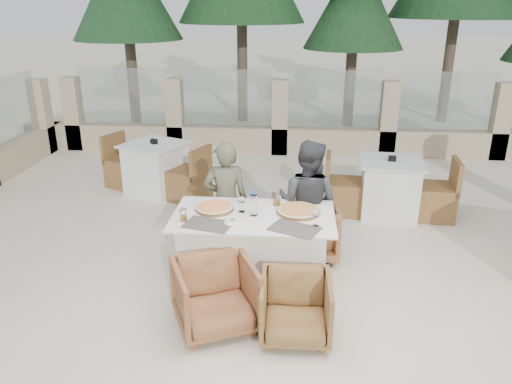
# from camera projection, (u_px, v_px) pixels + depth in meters

# --- Properties ---
(ground) EXTENTS (80.00, 80.00, 0.00)m
(ground) POSITION_uv_depth(u_px,v_px,m) (261.00, 285.00, 5.14)
(ground) COLOR silver
(ground) RESTS_ON ground
(sand_patch) EXTENTS (30.00, 16.00, 0.01)m
(sand_patch) POSITION_uv_depth(u_px,v_px,m) (289.00, 81.00, 18.16)
(sand_patch) COLOR beige
(sand_patch) RESTS_ON ground
(perimeter_wall_far) EXTENTS (10.00, 0.34, 1.60)m
(perimeter_wall_far) POSITION_uv_depth(u_px,v_px,m) (280.00, 112.00, 9.32)
(perimeter_wall_far) COLOR tan
(perimeter_wall_far) RESTS_ON ground
(pine_far_left) EXTENTS (2.42, 2.42, 5.50)m
(pine_far_left) POSITION_uv_depth(u_px,v_px,m) (126.00, 0.00, 10.93)
(pine_far_left) COLOR #1F4924
(pine_far_left) RESTS_ON ground
(pine_centre) EXTENTS (2.20, 2.20, 5.00)m
(pine_centre) POSITION_uv_depth(u_px,v_px,m) (355.00, 13.00, 10.83)
(pine_centre) COLOR #1E4822
(pine_centre) RESTS_ON ground
(dining_table) EXTENTS (1.60, 0.90, 0.77)m
(dining_table) POSITION_uv_depth(u_px,v_px,m) (254.00, 250.00, 5.05)
(dining_table) COLOR white
(dining_table) RESTS_ON ground
(placemat_near_left) EXTENTS (0.51, 0.41, 0.00)m
(placemat_near_left) POSITION_uv_depth(u_px,v_px,m) (208.00, 224.00, 4.71)
(placemat_near_left) COLOR #56514A
(placemat_near_left) RESTS_ON dining_table
(placemat_near_right) EXTENTS (0.53, 0.46, 0.00)m
(placemat_near_right) POSITION_uv_depth(u_px,v_px,m) (294.00, 229.00, 4.62)
(placemat_near_right) COLOR #57514B
(placemat_near_right) RESTS_ON dining_table
(pizza_left) EXTENTS (0.46, 0.46, 0.05)m
(pizza_left) POSITION_uv_depth(u_px,v_px,m) (215.00, 208.00, 5.03)
(pizza_left) COLOR #FB5622
(pizza_left) RESTS_ON dining_table
(pizza_right) EXTENTS (0.45, 0.45, 0.06)m
(pizza_right) POSITION_uv_depth(u_px,v_px,m) (298.00, 210.00, 4.96)
(pizza_right) COLOR #D04D1C
(pizza_right) RESTS_ON dining_table
(water_bottle) EXTENTS (0.08, 0.08, 0.25)m
(water_bottle) POSITION_uv_depth(u_px,v_px,m) (254.00, 203.00, 4.87)
(water_bottle) COLOR #AEC6E5
(water_bottle) RESTS_ON dining_table
(wine_glass_centre) EXTENTS (0.09, 0.09, 0.18)m
(wine_glass_centre) POSITION_uv_depth(u_px,v_px,m) (242.00, 203.00, 4.96)
(wine_glass_centre) COLOR white
(wine_glass_centre) RESTS_ON dining_table
(wine_glass_corner) EXTENTS (0.09, 0.09, 0.18)m
(wine_glass_corner) POSITION_uv_depth(u_px,v_px,m) (316.00, 217.00, 4.64)
(wine_glass_corner) COLOR silver
(wine_glass_corner) RESTS_ON dining_table
(beer_glass_left) EXTENTS (0.07, 0.07, 0.13)m
(beer_glass_left) POSITION_uv_depth(u_px,v_px,m) (184.00, 215.00, 4.77)
(beer_glass_left) COLOR orange
(beer_glass_left) RESTS_ON dining_table
(beer_glass_right) EXTENTS (0.08, 0.08, 0.13)m
(beer_glass_right) POSITION_uv_depth(u_px,v_px,m) (277.00, 199.00, 5.13)
(beer_glass_right) COLOR gold
(beer_glass_right) RESTS_ON dining_table
(olive_dish) EXTENTS (0.12, 0.12, 0.04)m
(olive_dish) POSITION_uv_depth(u_px,v_px,m) (232.00, 221.00, 4.73)
(olive_dish) COLOR white
(olive_dish) RESTS_ON dining_table
(armchair_far_left) EXTENTS (0.67, 0.69, 0.61)m
(armchair_far_left) POSITION_uv_depth(u_px,v_px,m) (232.00, 231.00, 5.66)
(armchair_far_left) COLOR brown
(armchair_far_left) RESTS_ON ground
(armchair_far_right) EXTENTS (0.78, 0.80, 0.67)m
(armchair_far_right) POSITION_uv_depth(u_px,v_px,m) (304.00, 228.00, 5.66)
(armchair_far_right) COLOR #955C36
(armchair_far_right) RESTS_ON ground
(armchair_near_left) EXTENTS (0.90, 0.91, 0.63)m
(armchair_near_left) POSITION_uv_depth(u_px,v_px,m) (215.00, 295.00, 4.40)
(armchair_near_left) COLOR #925B35
(armchair_near_left) RESTS_ON ground
(armchair_near_right) EXTENTS (0.61, 0.63, 0.56)m
(armchair_near_right) POSITION_uv_depth(u_px,v_px,m) (295.00, 308.00, 4.28)
(armchair_near_right) COLOR brown
(armchair_near_right) RESTS_ON ground
(diner_left) EXTENTS (0.55, 0.41, 1.35)m
(diner_left) POSITION_uv_depth(u_px,v_px,m) (226.00, 201.00, 5.50)
(diner_left) COLOR #52543D
(diner_left) RESTS_ON ground
(diner_right) EXTENTS (0.83, 0.75, 1.41)m
(diner_right) POSITION_uv_depth(u_px,v_px,m) (307.00, 203.00, 5.37)
(diner_right) COLOR #393B3F
(diner_right) RESTS_ON ground
(bg_table_a) EXTENTS (1.83, 1.42, 0.77)m
(bg_table_a) POSITION_uv_depth(u_px,v_px,m) (156.00, 168.00, 7.50)
(bg_table_a) COLOR white
(bg_table_a) RESTS_ON ground
(bg_table_b) EXTENTS (1.70, 0.95, 0.77)m
(bg_table_b) POSITION_uv_depth(u_px,v_px,m) (389.00, 188.00, 6.71)
(bg_table_b) COLOR silver
(bg_table_b) RESTS_ON ground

